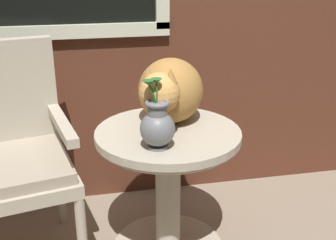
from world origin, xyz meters
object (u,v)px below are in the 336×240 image
wicker_side_table (168,174)px  wicker_chair (5,149)px  pewter_vase_with_ivy (156,125)px  cat (169,91)px

wicker_side_table → wicker_chair: size_ratio=0.64×
wicker_chair → pewter_vase_with_ivy: wicker_chair is taller
wicker_chair → pewter_vase_with_ivy: (0.63, -0.29, 0.18)m
wicker_side_table → cat: 0.38m
cat → wicker_side_table: bearing=-105.3°
cat → wicker_chair: bearing=177.1°
cat → pewter_vase_with_ivy: 0.28m
wicker_side_table → cat: cat is taller
wicker_side_table → pewter_vase_with_ivy: pewter_vase_with_ivy is taller
wicker_chair → cat: size_ratio=1.67×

